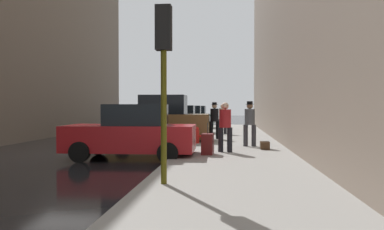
{
  "coord_description": "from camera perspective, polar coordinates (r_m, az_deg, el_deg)",
  "views": [
    {
      "loc": [
        5.8,
        -12.78,
        1.71
      ],
      "look_at": [
        3.9,
        6.74,
        1.28
      ],
      "focal_mm": 35.0,
      "sensor_mm": 36.0,
      "label": 1
    }
  ],
  "objects": [
    {
      "name": "pedestrian_with_beanie",
      "position": [
        14.91,
        8.79,
        -0.96
      ],
      "size": [
        0.51,
        0.43,
        1.78
      ],
      "color": "#333338",
      "rests_on": "sidewalk"
    },
    {
      "name": "ground_plane",
      "position": [
        14.14,
        -18.8,
        -5.75
      ],
      "size": [
        120.0,
        120.0,
        0.0
      ],
      "primitive_type": "plane",
      "color": "black"
    },
    {
      "name": "duffel_bag",
      "position": [
        14.04,
        11.04,
        -4.57
      ],
      "size": [
        0.32,
        0.44,
        0.28
      ],
      "color": "#472D19",
      "rests_on": "sidewalk"
    },
    {
      "name": "parked_gray_coupe",
      "position": [
        22.62,
        -2.45,
        -0.91
      ],
      "size": [
        4.24,
        2.13,
        1.79
      ],
      "color": "slate",
      "rests_on": "ground_plane"
    },
    {
      "name": "parked_bronze_suv",
      "position": [
        17.45,
        -4.85,
        -0.96
      ],
      "size": [
        4.62,
        2.1,
        2.25
      ],
      "color": "brown",
      "rests_on": "ground_plane"
    },
    {
      "name": "parked_dark_green_sedan",
      "position": [
        27.76,
        -0.95,
        -0.51
      ],
      "size": [
        4.25,
        2.16,
        1.79
      ],
      "color": "#193828",
      "rests_on": "ground_plane"
    },
    {
      "name": "pedestrian_in_red_jacket",
      "position": [
        12.91,
        5.08,
        -1.43
      ],
      "size": [
        0.53,
        0.49,
        1.71
      ],
      "color": "black",
      "rests_on": "sidewalk"
    },
    {
      "name": "traffic_light",
      "position": [
        7.65,
        -4.33,
        9.12
      ],
      "size": [
        0.32,
        0.32,
        3.6
      ],
      "color": "#514C0F",
      "rests_on": "sidewalk"
    },
    {
      "name": "parked_red_hatchback",
      "position": [
        12.43,
        -9.16,
        -2.73
      ],
      "size": [
        4.24,
        2.13,
        1.79
      ],
      "color": "#B2191E",
      "rests_on": "ground_plane"
    },
    {
      "name": "parked_silver_sedan",
      "position": [
        33.54,
        0.18,
        -0.2
      ],
      "size": [
        4.24,
        2.13,
        1.79
      ],
      "color": "#B7BABF",
      "rests_on": "ground_plane"
    },
    {
      "name": "fire_hydrant",
      "position": [
        16.05,
        0.73,
        -3.07
      ],
      "size": [
        0.42,
        0.22,
        0.7
      ],
      "color": "red",
      "rests_on": "sidewalk"
    },
    {
      "name": "pedestrian_in_tan_coat",
      "position": [
        21.46,
        4.67,
        -0.35
      ],
      "size": [
        0.53,
        0.48,
        1.71
      ],
      "color": "black",
      "rests_on": "sidewalk"
    },
    {
      "name": "pedestrian_with_fedora",
      "position": [
        18.12,
        3.44,
        -0.55
      ],
      "size": [
        0.53,
        0.47,
        1.78
      ],
      "color": "black",
      "rests_on": "sidewalk"
    },
    {
      "name": "rolling_suitcase",
      "position": [
        12.29,
        2.39,
        -4.44
      ],
      "size": [
        0.4,
        0.58,
        1.04
      ],
      "color": "#591414",
      "rests_on": "sidewalk"
    },
    {
      "name": "sidewalk",
      "position": [
        12.88,
        6.45,
        -6.04
      ],
      "size": [
        4.0,
        40.0,
        0.15
      ],
      "primitive_type": "cube",
      "color": "gray",
      "rests_on": "ground_plane"
    }
  ]
}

